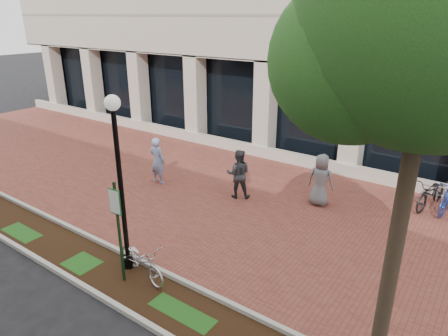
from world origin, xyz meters
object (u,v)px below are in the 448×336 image
Objects in this scene: street_tree at (439,31)px; locked_bicycle at (141,260)px; lamppost at (120,177)px; pedestrian_left at (157,161)px; pedestrian_mid at (238,174)px; pedestrian_right at (321,180)px; parking_sign at (118,221)px.

locked_bicycle is (-5.65, 0.42, -5.40)m from street_tree.
street_tree is at bearing -4.49° from lamppost.
locked_bicycle is at bearing -7.30° from lamppost.
pedestrian_left is at bearing 152.62° from street_tree.
lamppost is at bearing 175.51° from street_tree.
pedestrian_right is at bearing 174.02° from pedestrian_mid.
locked_bicycle is at bearing 69.49° from pedestrian_right.
lamppost reaches higher than pedestrian_right.
pedestrian_left is at bearing -16.50° from pedestrian_mid.
lamppost is 2.52× the size of pedestrian_mid.
pedestrian_right is (2.17, 6.68, -0.75)m from parking_sign.
pedestrian_mid is at bearing 17.26° from locked_bicycle.
pedestrian_mid reaches higher than locked_bicycle.
lamppost is 6.89m from pedestrian_right.
pedestrian_right is at bearing 66.91° from parking_sign.
parking_sign is at bearing 124.72° from pedestrian_left.
parking_sign is at bearing 158.68° from locked_bicycle.
pedestrian_left is (-9.46, 4.90, -4.97)m from street_tree.
pedestrian_right is (2.55, 1.10, 0.02)m from pedestrian_mid.
pedestrian_mid is at bearing 88.84° from parking_sign.
lamppost reaches higher than pedestrian_mid.
parking_sign is 5.65m from pedestrian_mid.
lamppost is 2.45× the size of pedestrian_left.
lamppost is 2.47× the size of locked_bicycle.
parking_sign reaches higher than pedestrian_right.
pedestrian_mid is at bearing 90.53° from lamppost.
parking_sign reaches higher than locked_bicycle.
parking_sign is 1.45× the size of locked_bicycle.
parking_sign is at bearing 64.76° from pedestrian_mid.
street_tree is 7.83m from locked_bicycle.
street_tree is 11.75m from pedestrian_left.
pedestrian_mid is 0.98× the size of pedestrian_right.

